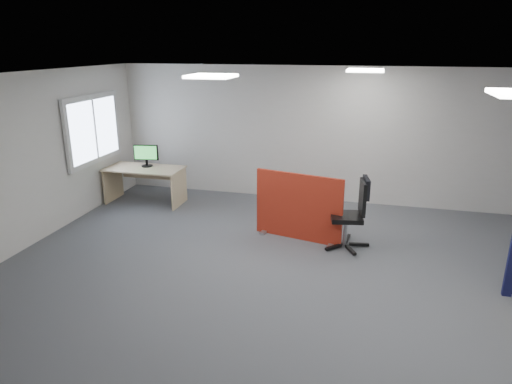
% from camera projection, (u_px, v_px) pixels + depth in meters
% --- Properties ---
extents(floor, '(9.00, 9.00, 0.00)m').
position_uv_depth(floor, '(309.00, 281.00, 6.23)').
color(floor, '#53555B').
rests_on(floor, ground).
extents(ceiling, '(9.00, 7.00, 0.02)m').
position_uv_depth(ceiling, '(317.00, 78.00, 5.39)').
color(ceiling, white).
rests_on(ceiling, wall_back).
extents(wall_back, '(9.00, 0.02, 2.70)m').
position_uv_depth(wall_back, '(336.00, 136.00, 9.04)').
color(wall_back, silver).
rests_on(wall_back, floor).
extents(wall_front, '(9.00, 0.02, 2.70)m').
position_uv_depth(wall_front, '(229.00, 365.00, 2.59)').
color(wall_front, silver).
rests_on(wall_front, floor).
extents(wall_left, '(0.02, 7.00, 2.70)m').
position_uv_depth(wall_left, '(15.00, 165.00, 6.87)').
color(wall_left, silver).
rests_on(wall_left, floor).
extents(window, '(0.06, 1.70, 1.30)m').
position_uv_depth(window, '(94.00, 129.00, 8.64)').
color(window, white).
rests_on(window, wall_left).
extents(ceiling_lights, '(4.10, 4.10, 0.04)m').
position_uv_depth(ceiling_lights, '(348.00, 78.00, 5.94)').
color(ceiling_lights, white).
rests_on(ceiling_lights, ceiling).
extents(red_divider, '(1.47, 0.38, 1.12)m').
position_uv_depth(red_divider, '(298.00, 208.00, 7.43)').
color(red_divider, '#AC2716').
rests_on(red_divider, floor).
extents(second_desk, '(1.53, 0.76, 0.73)m').
position_uv_depth(second_desk, '(146.00, 176.00, 9.21)').
color(second_desk, tan).
rests_on(second_desk, floor).
extents(monitor_second, '(0.49, 0.22, 0.44)m').
position_uv_depth(monitor_second, '(146.00, 155.00, 9.15)').
color(monitor_second, black).
rests_on(monitor_second, second_desk).
extents(office_chair, '(0.75, 0.74, 1.13)m').
position_uv_depth(office_chair, '(354.00, 209.00, 7.10)').
color(office_chair, black).
rests_on(office_chair, floor).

